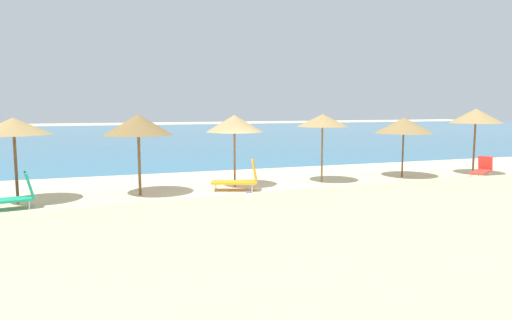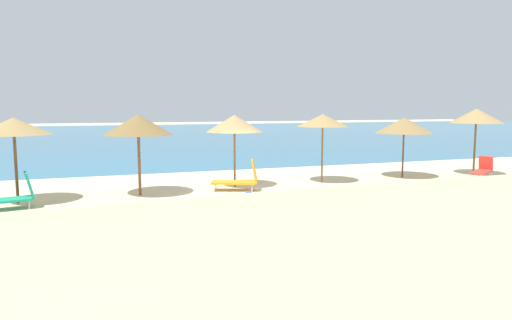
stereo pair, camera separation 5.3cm
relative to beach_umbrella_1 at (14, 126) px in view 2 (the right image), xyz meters
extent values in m
plane|color=beige|center=(7.22, -1.90, -2.42)|extent=(160.00, 160.00, 0.00)
cube|color=teal|center=(7.22, 35.40, -2.42)|extent=(160.00, 60.53, 0.01)
cylinder|color=brown|center=(0.00, 0.00, -1.27)|extent=(0.09, 0.09, 2.32)
cone|color=#9E7F4C|center=(0.00, 0.00, 0.01)|extent=(2.24, 2.24, 0.53)
cylinder|color=brown|center=(3.78, 0.13, -1.31)|extent=(0.10, 0.10, 2.23)
cone|color=olive|center=(3.78, 0.13, 0.01)|extent=(2.35, 2.35, 0.70)
cylinder|color=brown|center=(7.34, 0.59, -1.30)|extent=(0.08, 0.08, 2.25)
cone|color=tan|center=(7.34, 0.59, -0.01)|extent=(2.15, 2.15, 0.64)
cylinder|color=brown|center=(10.97, 0.45, -1.22)|extent=(0.07, 0.07, 2.40)
cone|color=#9E7F4C|center=(10.97, 0.45, 0.07)|extent=(2.06, 2.06, 0.50)
cylinder|color=brown|center=(14.92, 0.52, -1.39)|extent=(0.07, 0.07, 2.06)
cone|color=olive|center=(14.92, 0.52, -0.18)|extent=(2.47, 2.47, 0.67)
cylinder|color=brown|center=(18.40, 0.06, -1.19)|extent=(0.09, 0.09, 2.47)
cone|color=#9E7F4C|center=(18.40, 0.06, 0.22)|extent=(2.26, 2.26, 0.64)
cube|color=#199972|center=(-0.12, -0.92, -2.14)|extent=(1.36, 0.90, 0.07)
cube|color=#199972|center=(0.45, -0.80, -1.74)|extent=(0.37, 0.70, 0.79)
cylinder|color=silver|center=(0.34, -0.53, -2.30)|extent=(0.04, 0.04, 0.25)
cylinder|color=silver|center=(0.46, -1.09, -2.30)|extent=(0.04, 0.04, 0.25)
cube|color=orange|center=(7.06, -0.18, -2.12)|extent=(1.73, 1.18, 0.07)
cube|color=orange|center=(7.77, -0.44, -1.70)|extent=(0.43, 0.69, 0.85)
cylinder|color=silver|center=(6.53, 0.33, -2.29)|extent=(0.04, 0.04, 0.27)
cylinder|color=silver|center=(6.33, -0.20, -2.29)|extent=(0.04, 0.04, 0.27)
cylinder|color=silver|center=(7.80, -0.15, -2.29)|extent=(0.04, 0.04, 0.27)
cylinder|color=silver|center=(7.60, -0.68, -2.29)|extent=(0.04, 0.04, 0.27)
cube|color=red|center=(17.54, -1.22, -2.09)|extent=(1.57, 1.26, 0.07)
cube|color=red|center=(18.14, -0.85, -1.78)|extent=(0.45, 0.58, 0.61)
cylinder|color=silver|center=(16.87, -1.35, -2.27)|extent=(0.04, 0.04, 0.30)
cylinder|color=silver|center=(17.12, -1.76, -2.27)|extent=(0.04, 0.04, 0.30)
cylinder|color=silver|center=(17.96, -0.69, -2.27)|extent=(0.04, 0.04, 0.30)
cylinder|color=silver|center=(18.21, -1.09, -2.27)|extent=(0.04, 0.04, 0.30)
sphere|color=blue|center=(7.12, -1.76, -2.30)|extent=(0.26, 0.26, 0.26)
camera|label=1|loc=(2.37, -15.85, 0.59)|focal=31.97mm
camera|label=2|loc=(2.42, -15.86, 0.59)|focal=31.97mm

